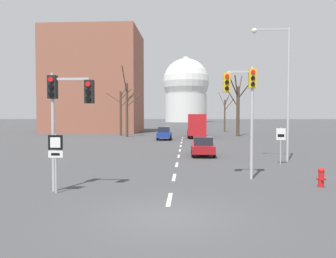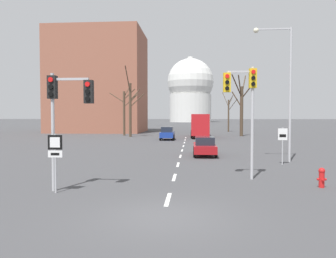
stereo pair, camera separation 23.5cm
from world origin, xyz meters
TOP-DOWN VIEW (x-y plane):
  - ground_plane at (0.00, 0.00)m, footprint 800.00×800.00m
  - lane_stripe_0 at (0.00, 2.18)m, footprint 0.16×2.00m
  - lane_stripe_1 at (0.00, 6.68)m, footprint 0.16×2.00m
  - lane_stripe_2 at (0.00, 11.18)m, footprint 0.16×2.00m
  - lane_stripe_3 at (0.00, 15.68)m, footprint 0.16×2.00m
  - lane_stripe_4 at (0.00, 20.18)m, footprint 0.16×2.00m
  - lane_stripe_5 at (0.00, 24.68)m, footprint 0.16×2.00m
  - lane_stripe_6 at (0.00, 29.18)m, footprint 0.16×2.00m
  - lane_stripe_7 at (0.00, 33.68)m, footprint 0.16×2.00m
  - lane_stripe_8 at (0.00, 38.18)m, footprint 0.16×2.00m
  - traffic_signal_near_left at (-4.39, 3.24)m, footprint 1.91×0.34m
  - traffic_signal_near_right at (3.48, 6.45)m, footprint 1.63×0.34m
  - route_sign_post at (-4.68, 2.88)m, footprint 0.60×0.08m
  - speed_limit_sign at (6.79, 11.61)m, footprint 0.60×0.08m
  - fire_hydrant at (6.63, 4.73)m, footprint 0.40×0.34m
  - street_lamp_right at (7.19, 12.99)m, footprint 2.62×0.36m
  - sedan_near_left at (1.92, 16.33)m, footprint 1.83×4.52m
  - sedan_near_right at (-2.40, 33.66)m, footprint 1.86×3.83m
  - sedan_mid_centre at (3.07, 70.92)m, footprint 1.91×4.01m
  - city_bus at (2.06, 40.05)m, footprint 2.66×10.80m
  - bare_tree_left_near at (-8.53, 39.91)m, footprint 2.52×4.29m
  - bare_tree_right_near at (8.43, 57.70)m, footprint 2.60×3.89m
  - bare_tree_left_far at (-10.21, 43.35)m, footprint 4.68×2.99m
  - bare_tree_right_far at (8.76, 42.85)m, footprint 3.29×4.90m
  - capitol_dome at (0.00, 179.09)m, footprint 26.44×26.44m
  - apartment_block_left at (-17.95, 55.40)m, footprint 18.00×14.00m

SIDE VIEW (x-z plane):
  - ground_plane at x=0.00m, z-range 0.00..0.00m
  - lane_stripe_0 at x=0.00m, z-range 0.00..0.01m
  - lane_stripe_1 at x=0.00m, z-range 0.00..0.01m
  - lane_stripe_2 at x=0.00m, z-range 0.00..0.01m
  - lane_stripe_3 at x=0.00m, z-range 0.00..0.01m
  - lane_stripe_4 at x=0.00m, z-range 0.00..0.01m
  - lane_stripe_5 at x=0.00m, z-range 0.00..0.01m
  - lane_stripe_6 at x=0.00m, z-range 0.00..0.01m
  - lane_stripe_7 at x=0.00m, z-range 0.00..0.01m
  - lane_stripe_8 at x=0.00m, z-range 0.00..0.01m
  - fire_hydrant at x=6.63m, z-range 0.04..0.92m
  - sedan_near_left at x=1.92m, z-range 0.01..1.54m
  - sedan_mid_centre at x=3.07m, z-range 0.00..1.72m
  - sedan_near_right at x=-2.40m, z-range 0.00..1.77m
  - speed_limit_sign at x=6.79m, z-range 0.43..2.85m
  - route_sign_post at x=-4.68m, z-range 0.44..2.88m
  - city_bus at x=2.06m, z-range 0.31..3.79m
  - traffic_signal_near_left at x=-4.39m, z-range 1.27..6.22m
  - bare_tree_right_near at x=8.43m, z-range -0.30..7.93m
  - bare_tree_left_far at x=-10.21m, z-range -0.24..8.55m
  - traffic_signal_near_right at x=3.48m, z-range 1.44..7.06m
  - bare_tree_left_near at x=-8.53m, z-range -0.73..9.93m
  - bare_tree_right_far at x=8.76m, z-range -0.26..9.76m
  - street_lamp_right at x=7.19m, z-range 1.02..10.26m
  - apartment_block_left at x=-17.95m, z-range 0.00..20.19m
  - capitol_dome at x=0.00m, z-range -0.48..36.87m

